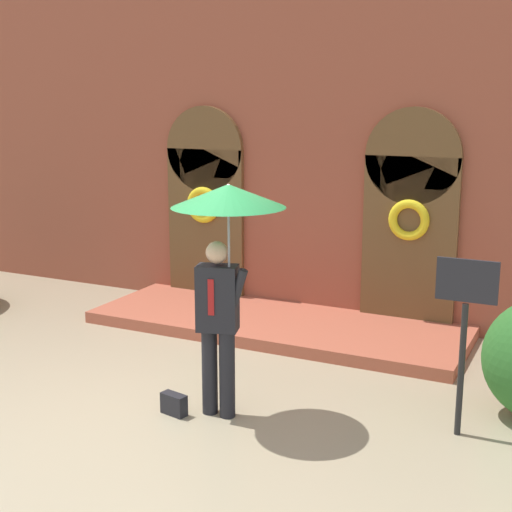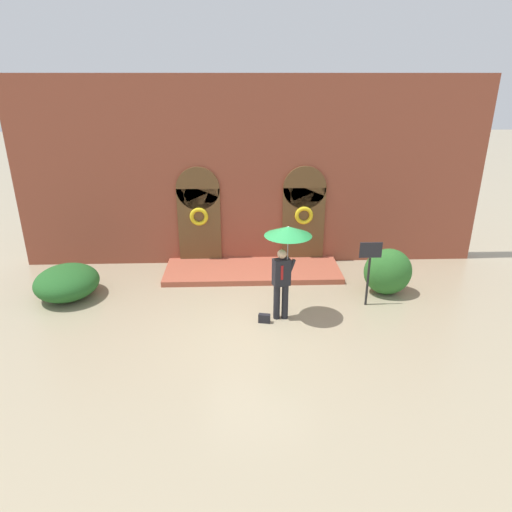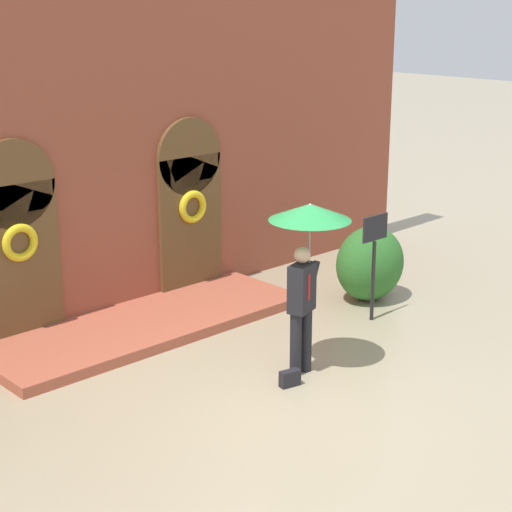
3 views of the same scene
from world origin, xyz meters
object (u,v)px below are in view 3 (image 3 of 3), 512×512
object	(u,v)px
person_with_umbrella	(308,237)
handbag	(290,378)
shrub_right	(370,263)
sign_post	(374,250)

from	to	relation	value
person_with_umbrella	handbag	world-z (taller)	person_with_umbrella
person_with_umbrella	shrub_right	distance (m)	3.41
person_with_umbrella	handbag	xyz separation A→B (m)	(-0.51, -0.20, -1.80)
person_with_umbrella	shrub_right	bearing A→B (deg)	23.76
person_with_umbrella	sign_post	world-z (taller)	person_with_umbrella
sign_post	shrub_right	size ratio (longest dim) A/B	1.34
person_with_umbrella	sign_post	xyz separation A→B (m)	(2.17, 0.62, -0.75)
person_with_umbrella	handbag	bearing A→B (deg)	-158.54
person_with_umbrella	shrub_right	world-z (taller)	person_with_umbrella
sign_post	shrub_right	distance (m)	1.11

